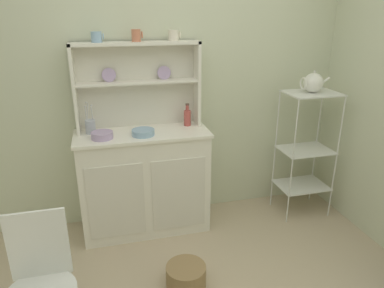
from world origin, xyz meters
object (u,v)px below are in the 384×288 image
object	(u,v)px
hutch_shelf_unit	(137,78)
bowl_mixing_large	(102,135)
cup_sky_0	(97,37)
floor_basket	(186,276)
hutch_cabinet	(145,180)
jam_bottle	(187,117)
wire_chair	(40,275)
utensil_jar	(90,126)
bakers_rack	(306,143)
porcelain_teapot	(313,83)

from	to	relation	value
hutch_shelf_unit	bowl_mixing_large	distance (m)	0.55
cup_sky_0	bowl_mixing_large	distance (m)	0.73
floor_basket	bowl_mixing_large	bearing A→B (deg)	123.37
hutch_cabinet	jam_bottle	distance (m)	0.65
wire_chair	utensil_jar	size ratio (longest dim) A/B	3.37
bakers_rack	cup_sky_0	size ratio (longest dim) A/B	12.28
hutch_shelf_unit	utensil_jar	distance (m)	0.53
bowl_mixing_large	jam_bottle	size ratio (longest dim) A/B	0.87
floor_basket	utensil_jar	xyz separation A→B (m)	(-0.56, 0.88, 0.86)
hutch_cabinet	porcelain_teapot	size ratio (longest dim) A/B	4.20
hutch_cabinet	bowl_mixing_large	distance (m)	0.56
hutch_cabinet	cup_sky_0	xyz separation A→B (m)	(-0.29, 0.12, 1.16)
hutch_shelf_unit	porcelain_teapot	world-z (taller)	hutch_shelf_unit
hutch_cabinet	floor_basket	bearing A→B (deg)	-78.36
bakers_rack	porcelain_teapot	bearing A→B (deg)	180.00
wire_chair	porcelain_teapot	size ratio (longest dim) A/B	3.33
floor_basket	jam_bottle	xyz separation A→B (m)	(0.23, 0.88, 0.88)
hutch_shelf_unit	wire_chair	world-z (taller)	hutch_shelf_unit
porcelain_teapot	floor_basket	bearing A→B (deg)	-151.05
bowl_mixing_large	porcelain_teapot	size ratio (longest dim) A/B	0.65
wire_chair	utensil_jar	world-z (taller)	utensil_jar
hutch_shelf_unit	porcelain_teapot	bearing A→B (deg)	-9.86
utensil_jar	hutch_cabinet	bearing A→B (deg)	-11.14
cup_sky_0	bakers_rack	bearing A→B (deg)	-6.90
floor_basket	porcelain_teapot	bearing A→B (deg)	28.95
hutch_shelf_unit	porcelain_teapot	distance (m)	1.47
hutch_shelf_unit	jam_bottle	size ratio (longest dim) A/B	5.29
bowl_mixing_large	utensil_jar	distance (m)	0.18
hutch_shelf_unit	bowl_mixing_large	xyz separation A→B (m)	(-0.31, -0.24, -0.38)
wire_chair	jam_bottle	world-z (taller)	jam_bottle
bakers_rack	wire_chair	world-z (taller)	bakers_rack
utensil_jar	bowl_mixing_large	bearing A→B (deg)	-61.08
bakers_rack	bowl_mixing_large	world-z (taller)	bakers_rack
floor_basket	bowl_mixing_large	distance (m)	1.20
bakers_rack	utensil_jar	bearing A→B (deg)	174.87
hutch_cabinet	jam_bottle	xyz separation A→B (m)	(0.40, 0.09, 0.50)
hutch_shelf_unit	porcelain_teapot	size ratio (longest dim) A/B	3.92
hutch_cabinet	jam_bottle	bearing A→B (deg)	12.29
jam_bottle	utensil_jar	xyz separation A→B (m)	(-0.79, -0.01, -0.01)
jam_bottle	wire_chair	bearing A→B (deg)	-132.41
bakers_rack	bowl_mixing_large	size ratio (longest dim) A/B	6.93
cup_sky_0	jam_bottle	world-z (taller)	cup_sky_0
floor_basket	cup_sky_0	size ratio (longest dim) A/B	2.97
bowl_mixing_large	jam_bottle	world-z (taller)	jam_bottle
hutch_cabinet	bowl_mixing_large	bearing A→B (deg)	-166.81
hutch_shelf_unit	jam_bottle	distance (m)	0.52
hutch_shelf_unit	bowl_mixing_large	world-z (taller)	hutch_shelf_unit
hutch_cabinet	utensil_jar	size ratio (longest dim) A/B	4.25
bakers_rack	jam_bottle	bearing A→B (deg)	170.62
hutch_shelf_unit	wire_chair	bearing A→B (deg)	-118.46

